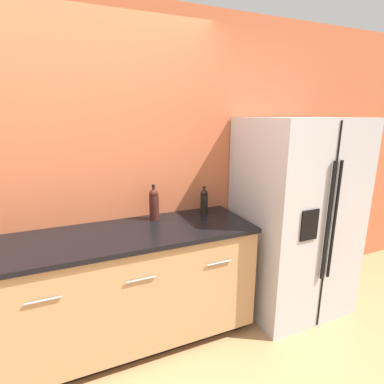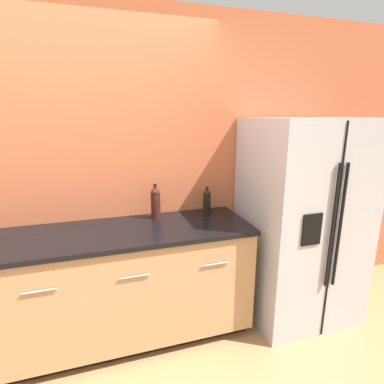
# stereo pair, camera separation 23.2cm
# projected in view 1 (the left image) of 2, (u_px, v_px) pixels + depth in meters

# --- Properties ---
(wall_back) EXTENTS (10.00, 0.05, 2.60)m
(wall_back) POSITION_uv_depth(u_px,v_px,m) (59.00, 179.00, 2.24)
(wall_back) COLOR #BC5B38
(wall_back) RESTS_ON ground_plane
(counter_unit) EXTENTS (2.44, 0.64, 0.93)m
(counter_unit) POSITION_uv_depth(u_px,v_px,m) (93.00, 296.00, 2.20)
(counter_unit) COLOR black
(counter_unit) RESTS_ON ground_plane
(refrigerator) EXTENTS (0.91, 0.81, 1.74)m
(refrigerator) POSITION_uv_depth(u_px,v_px,m) (294.00, 217.00, 2.70)
(refrigerator) COLOR #B2B2B5
(refrigerator) RESTS_ON ground_plane
(wine_bottle) EXTENTS (0.08, 0.08, 0.29)m
(wine_bottle) POSITION_uv_depth(u_px,v_px,m) (154.00, 204.00, 2.42)
(wine_bottle) COLOR #3D1914
(wine_bottle) RESTS_ON counter_unit
(oil_bottle) EXTENTS (0.07, 0.07, 0.24)m
(oil_bottle) POSITION_uv_depth(u_px,v_px,m) (204.00, 201.00, 2.59)
(oil_bottle) COLOR black
(oil_bottle) RESTS_ON counter_unit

